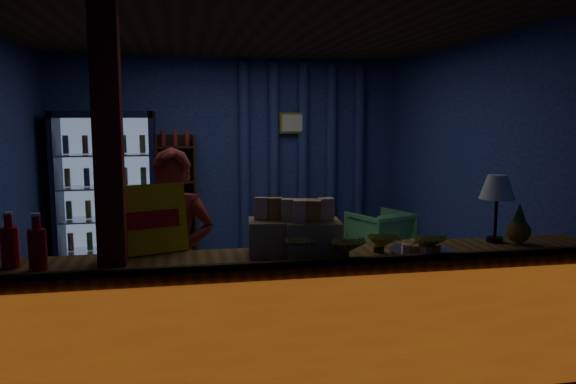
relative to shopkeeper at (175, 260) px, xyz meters
name	(u,v)px	position (x,y,z in m)	size (l,w,h in m)	color
ground	(250,303)	(0.70, 1.29, -0.81)	(4.60, 4.60, 0.00)	#515154
room_walls	(248,145)	(0.70, 1.29, 0.76)	(4.60, 4.60, 4.60)	navy
counter	(285,328)	(0.70, -0.62, -0.33)	(4.40, 0.57, 0.99)	brown
support_post	(111,207)	(-0.35, -0.61, 0.49)	(0.16, 0.16, 2.60)	maroon
beverage_cooler	(107,189)	(-0.85, 3.20, 0.13)	(1.20, 0.62, 1.90)	black
bottle_shelf	(177,197)	(0.00, 3.34, -0.01)	(0.50, 0.28, 1.60)	#321C10
curtain_folds	(303,156)	(1.70, 3.43, 0.49)	(1.74, 0.14, 2.50)	navy
framed_picture	(293,123)	(1.55, 3.38, 0.94)	(0.36, 0.04, 0.28)	gold
shopkeeper	(175,260)	(0.00, 0.00, 0.00)	(0.59, 0.39, 1.61)	maroon
green_chair	(380,235)	(2.57, 2.73, -0.49)	(0.68, 0.69, 0.63)	#5CB86E
side_table	(310,242)	(1.62, 2.65, -0.53)	(0.69, 0.57, 0.66)	#321C10
yellow_sign	(143,220)	(-0.18, -0.40, 0.37)	(0.57, 0.29, 0.45)	yellow
soda_bottles	(23,246)	(-0.85, -0.62, 0.28)	(0.27, 0.18, 0.33)	red
snack_box_left	(313,235)	(0.88, -0.62, 0.27)	(0.37, 0.32, 0.37)	#A3824F
snack_box_centre	(275,234)	(0.65, -0.53, 0.27)	(0.37, 0.32, 0.36)	#A3824F
pastry_tray	(421,250)	(1.59, -0.71, 0.17)	(0.42, 0.42, 0.07)	silver
banana_bunches	(364,243)	(1.19, -0.71, 0.23)	(1.04, 0.30, 0.17)	gold
table_lamp	(497,190)	(2.23, -0.49, 0.52)	(0.24, 0.24, 0.48)	black
pineapple	(519,228)	(2.36, -0.59, 0.26)	(0.16, 0.16, 0.28)	#97641B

